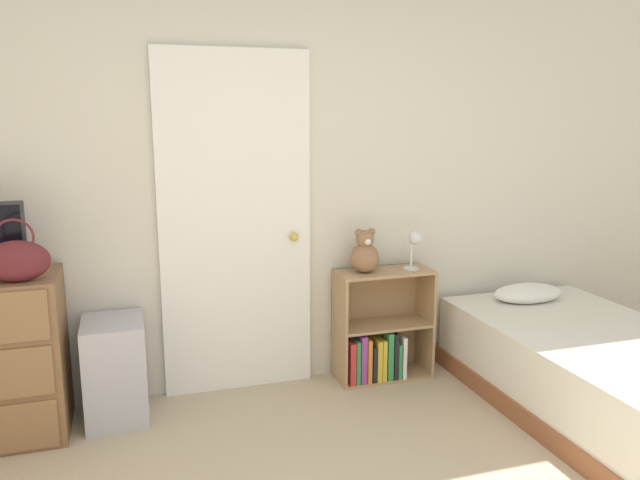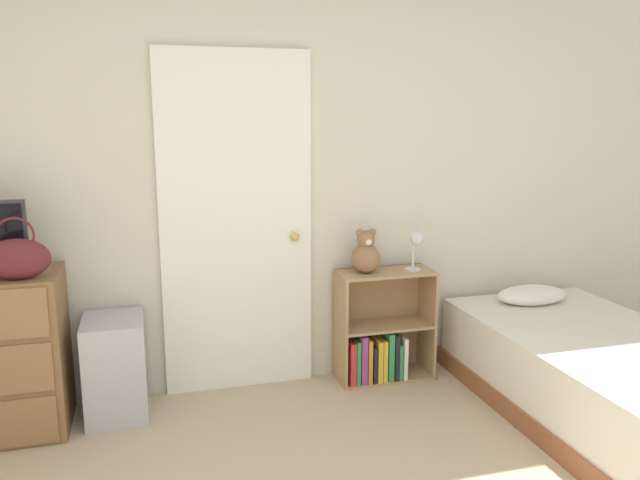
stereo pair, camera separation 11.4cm
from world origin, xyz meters
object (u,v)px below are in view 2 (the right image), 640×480
(storage_bin, at_px, (116,367))
(desk_lamp, at_px, (416,243))
(handbag, at_px, (17,258))
(teddy_bear, at_px, (366,254))
(bookshelf, at_px, (378,340))
(bed, at_px, (597,374))

(storage_bin, relative_size, desk_lamp, 2.24)
(handbag, relative_size, desk_lamp, 1.25)
(teddy_bear, distance_m, desk_lamp, 0.33)
(storage_bin, bearing_deg, teddy_bear, 2.51)
(bookshelf, height_order, desk_lamp, desk_lamp)
(handbag, xyz_separation_m, bed, (3.06, -0.54, -0.75))
(storage_bin, height_order, bed, bed)
(bed, bearing_deg, teddy_bear, 144.93)
(storage_bin, bearing_deg, bookshelf, 2.33)
(handbag, bearing_deg, bookshelf, 6.85)
(bed, bearing_deg, storage_bin, 164.70)
(storage_bin, distance_m, bed, 2.73)
(bookshelf, bearing_deg, bed, -37.44)
(teddy_bear, height_order, bed, teddy_bear)
(bookshelf, relative_size, desk_lamp, 2.81)
(storage_bin, relative_size, teddy_bear, 2.04)
(storage_bin, xyz_separation_m, desk_lamp, (1.84, 0.03, 0.61))
(desk_lamp, bearing_deg, bed, -43.13)
(storage_bin, height_order, bookshelf, bookshelf)
(handbag, bearing_deg, teddy_bear, 7.21)
(teddy_bear, xyz_separation_m, bed, (1.12, -0.79, -0.60))
(handbag, height_order, storage_bin, handbag)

